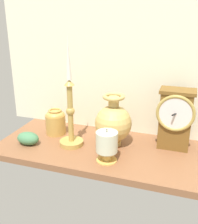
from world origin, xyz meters
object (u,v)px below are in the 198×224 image
Objects in this scene: candlestick_tall_left at (70,115)px; pillar_candle_front at (107,145)px; brass_vase_bulbous at (113,123)px; brass_vase_jar at (56,121)px; mantel_clock at (175,118)px.

pillar_candle_front is (16.38, -7.08, -5.98)cm from candlestick_tall_left.
candlestick_tall_left is 16.30cm from brass_vase_bulbous.
candlestick_tall_left is 14.49cm from brass_vase_jar.
brass_vase_bulbous is at bearing -167.94° from mantel_clock.
mantel_clock is 38.50cm from candlestick_tall_left.
mantel_clock reaches higher than brass_vase_jar.
brass_vase_jar is at bearing -176.49° from mantel_clock.
candlestick_tall_left is 3.89× the size of brass_vase_jar.
brass_vase_bulbous is 1.67× the size of pillar_candle_front.
pillar_candle_front is at bearing -28.57° from brass_vase_jar.
pillar_candle_front is at bearing -83.52° from brass_vase_bulbous.
brass_vase_bulbous is at bearing 21.00° from candlestick_tall_left.
pillar_candle_front is (1.45, -12.81, -2.82)cm from brass_vase_bulbous.
mantel_clock reaches higher than pillar_candle_front.
brass_vase_bulbous is 1.87× the size of brass_vase_jar.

